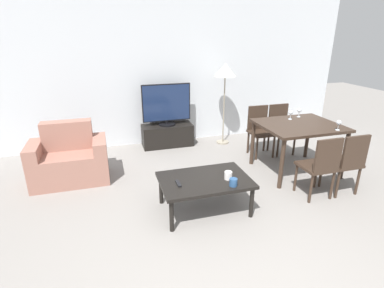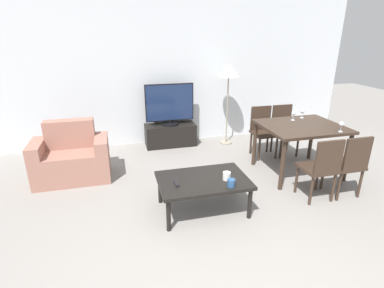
# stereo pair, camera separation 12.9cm
# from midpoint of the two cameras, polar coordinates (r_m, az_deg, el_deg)

# --- Properties ---
(wall_back) EXTENTS (7.65, 0.06, 2.70)m
(wall_back) POSITION_cam_midpoint_polar(r_m,az_deg,el_deg) (5.74, -5.53, 13.38)
(wall_back) COLOR silver
(wall_back) RESTS_ON ground_plane
(armchair) EXTENTS (1.06, 0.60, 0.86)m
(armchair) POSITION_cam_midpoint_polar(r_m,az_deg,el_deg) (4.71, -21.18, -2.63)
(armchair) COLOR #9E6B5B
(armchair) RESTS_ON ground_plane
(tv_stand) EXTENTS (0.95, 0.41, 0.41)m
(tv_stand) POSITION_cam_midpoint_polar(r_m,az_deg,el_deg) (5.76, -3.50, 1.74)
(tv_stand) COLOR black
(tv_stand) RESTS_ON ground_plane
(tv) EXTENTS (0.90, 0.32, 0.77)m
(tv) POSITION_cam_midpoint_polar(r_m,az_deg,el_deg) (5.59, -3.63, 7.48)
(tv) COLOR black
(tv) RESTS_ON tv_stand
(coffee_table) EXTENTS (1.07, 0.71, 0.43)m
(coffee_table) POSITION_cam_midpoint_polar(r_m,az_deg,el_deg) (3.61, 3.17, -7.28)
(coffee_table) COLOR black
(coffee_table) RESTS_ON ground_plane
(dining_table) EXTENTS (1.17, 0.98, 0.77)m
(dining_table) POSITION_cam_midpoint_polar(r_m,az_deg,el_deg) (4.77, 20.79, 2.32)
(dining_table) COLOR #38281E
(dining_table) RESTS_ON ground_plane
(dining_chair_near) EXTENTS (0.40, 0.40, 0.86)m
(dining_chair_near) POSITION_cam_midpoint_polar(r_m,az_deg,el_deg) (4.14, 24.26, -3.89)
(dining_chair_near) COLOR #38281E
(dining_chair_near) RESTS_ON ground_plane
(dining_chair_far) EXTENTS (0.40, 0.40, 0.86)m
(dining_chair_far) POSITION_cam_midpoint_polar(r_m,az_deg,el_deg) (5.57, 17.71, 3.08)
(dining_chair_far) COLOR #38281E
(dining_chair_far) RESTS_ON ground_plane
(dining_chair_near_right) EXTENTS (0.40, 0.40, 0.86)m
(dining_chair_near_right) POSITION_cam_midpoint_polar(r_m,az_deg,el_deg) (4.39, 28.46, -3.19)
(dining_chair_near_right) COLOR #38281E
(dining_chair_near_right) RESTS_ON ground_plane
(dining_chair_far_left) EXTENTS (0.40, 0.40, 0.86)m
(dining_chair_far_left) POSITION_cam_midpoint_polar(r_m,az_deg,el_deg) (5.37, 13.99, 2.81)
(dining_chair_far_left) COLOR #38281E
(dining_chair_far_left) RESTS_ON ground_plane
(floor_lamp) EXTENTS (0.40, 0.40, 1.53)m
(floor_lamp) POSITION_cam_midpoint_polar(r_m,az_deg,el_deg) (5.64, 7.68, 13.17)
(floor_lamp) COLOR gray
(floor_lamp) RESTS_ON ground_plane
(remote_primary) EXTENTS (0.04, 0.15, 0.02)m
(remote_primary) POSITION_cam_midpoint_polar(r_m,az_deg,el_deg) (3.47, -1.94, -7.48)
(remote_primary) COLOR black
(remote_primary) RESTS_ON coffee_table
(cup_white_near) EXTENTS (0.09, 0.09, 0.10)m
(cup_white_near) POSITION_cam_midpoint_polar(r_m,az_deg,el_deg) (3.58, 7.66, -6.06)
(cup_white_near) COLOR white
(cup_white_near) RESTS_ON coffee_table
(cup_colored_far) EXTENTS (0.09, 0.09, 0.09)m
(cup_colored_far) POSITION_cam_midpoint_polar(r_m,az_deg,el_deg) (3.44, 8.55, -7.35)
(cup_colored_far) COLOR navy
(cup_colored_far) RESTS_ON coffee_table
(wine_glass_left) EXTENTS (0.07, 0.07, 0.15)m
(wine_glass_left) POSITION_cam_midpoint_polar(r_m,az_deg,el_deg) (5.12, 20.99, 5.75)
(wine_glass_left) COLOR silver
(wine_glass_left) RESTS_ON dining_table
(wine_glass_center) EXTENTS (0.07, 0.07, 0.15)m
(wine_glass_center) POSITION_cam_midpoint_polar(r_m,az_deg,el_deg) (4.94, 19.50, 5.42)
(wine_glass_center) COLOR silver
(wine_glass_center) RESTS_ON dining_table
(wine_glass_right) EXTENTS (0.07, 0.07, 0.15)m
(wine_glass_right) POSITION_cam_midpoint_polar(r_m,az_deg,el_deg) (4.62, 27.33, 3.28)
(wine_glass_right) COLOR silver
(wine_glass_right) RESTS_ON dining_table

